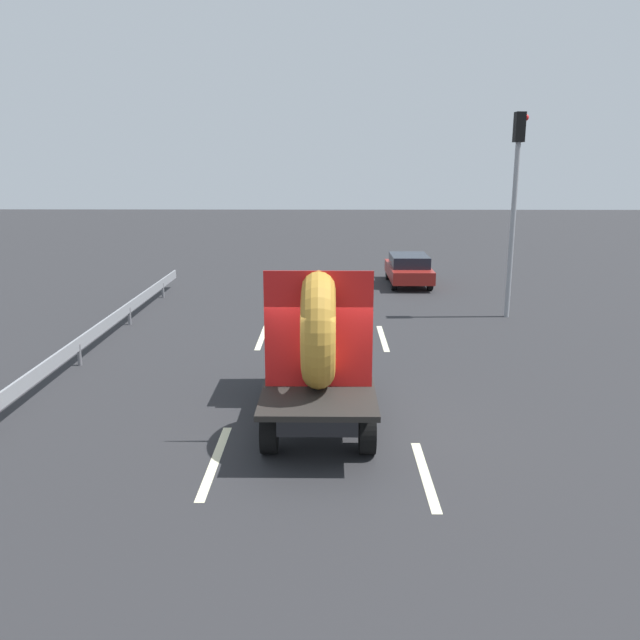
# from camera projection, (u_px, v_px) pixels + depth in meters

# --- Properties ---
(ground_plane) EXTENTS (120.00, 120.00, 0.00)m
(ground_plane) POSITION_uv_depth(u_px,v_px,m) (332.00, 432.00, 12.22)
(ground_plane) COLOR #28282B
(flatbed_truck) EXTENTS (2.02, 4.94, 3.13)m
(flatbed_truck) POSITION_uv_depth(u_px,v_px,m) (320.00, 336.00, 13.04)
(flatbed_truck) COLOR black
(flatbed_truck) RESTS_ON ground_plane
(distant_sedan) EXTENTS (1.65, 3.85, 1.26)m
(distant_sedan) POSITION_uv_depth(u_px,v_px,m) (409.00, 269.00, 26.91)
(distant_sedan) COLOR black
(distant_sedan) RESTS_ON ground_plane
(traffic_light) EXTENTS (0.42, 0.36, 6.45)m
(traffic_light) POSITION_uv_depth(u_px,v_px,m) (515.00, 188.00, 20.45)
(traffic_light) COLOR gray
(traffic_light) RESTS_ON ground_plane
(guardrail) EXTENTS (0.10, 16.85, 0.71)m
(guardrail) POSITION_uv_depth(u_px,v_px,m) (107.00, 324.00, 18.20)
(guardrail) COLOR gray
(guardrail) RESTS_ON ground_plane
(lane_dash_left_near) EXTENTS (0.16, 2.83, 0.01)m
(lane_dash_left_near) POSITION_uv_depth(u_px,v_px,m) (215.00, 461.00, 11.06)
(lane_dash_left_near) COLOR beige
(lane_dash_left_near) RESTS_ON ground_plane
(lane_dash_left_far) EXTENTS (0.16, 2.73, 0.01)m
(lane_dash_left_far) POSITION_uv_depth(u_px,v_px,m) (262.00, 337.00, 18.89)
(lane_dash_left_far) COLOR beige
(lane_dash_left_far) RESTS_ON ground_plane
(lane_dash_right_near) EXTENTS (0.16, 2.44, 0.01)m
(lane_dash_right_near) POSITION_uv_depth(u_px,v_px,m) (425.00, 475.00, 10.56)
(lane_dash_right_near) COLOR beige
(lane_dash_right_near) RESTS_ON ground_plane
(lane_dash_right_far) EXTENTS (0.16, 2.84, 0.01)m
(lane_dash_right_far) POSITION_uv_depth(u_px,v_px,m) (383.00, 338.00, 18.80)
(lane_dash_right_far) COLOR beige
(lane_dash_right_far) RESTS_ON ground_plane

